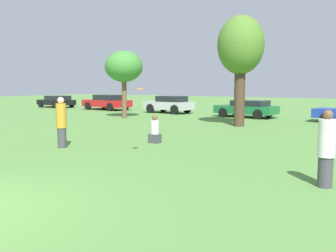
% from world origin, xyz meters
% --- Properties ---
extents(person_thrower, '(0.35, 0.35, 1.75)m').
position_xyz_m(person_thrower, '(-3.59, 5.22, 0.88)').
color(person_thrower, '#3F3F47').
rests_on(person_thrower, ground).
extents(person_catcher, '(0.36, 0.36, 1.65)m').
position_xyz_m(person_catcher, '(4.89, 5.20, 0.82)').
color(person_catcher, '#3F3F47').
rests_on(person_catcher, ground).
extents(frisbee, '(0.24, 0.23, 0.09)m').
position_xyz_m(frisbee, '(-0.26, 5.35, 2.05)').
color(frisbee, orange).
extents(bystander_sitting, '(0.40, 0.34, 1.05)m').
position_xyz_m(bystander_sitting, '(-1.56, 7.87, 0.44)').
color(bystander_sitting, '#3F3F47').
rests_on(bystander_sitting, ground).
extents(tree_0, '(2.46, 2.46, 4.38)m').
position_xyz_m(tree_0, '(-9.21, 14.89, 3.33)').
color(tree_0, brown).
rests_on(tree_0, ground).
extents(tree_1, '(2.41, 2.41, 5.74)m').
position_xyz_m(tree_1, '(-1.13, 14.80, 4.08)').
color(tree_1, '#473323').
rests_on(tree_1, ground).
extents(parked_car_black, '(3.90, 2.22, 1.15)m').
position_xyz_m(parked_car_black, '(-22.32, 19.83, 0.61)').
color(parked_car_black, black).
rests_on(parked_car_black, ground).
extents(parked_car_red, '(4.59, 2.26, 1.33)m').
position_xyz_m(parked_car_red, '(-15.77, 20.11, 0.71)').
color(parked_car_red, red).
rests_on(parked_car_red, ground).
extents(parked_car_silver, '(3.89, 1.97, 1.34)m').
position_xyz_m(parked_car_silver, '(-9.16, 20.10, 0.72)').
color(parked_car_silver, '#B2B2B7').
rests_on(parked_car_silver, ground).
extents(parked_car_green, '(4.10, 2.19, 1.16)m').
position_xyz_m(parked_car_green, '(-2.78, 20.02, 0.62)').
color(parked_car_green, '#196633').
rests_on(parked_car_green, ground).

